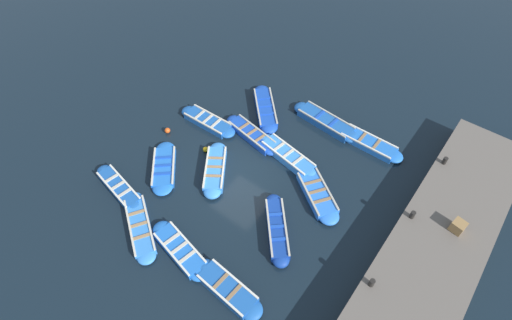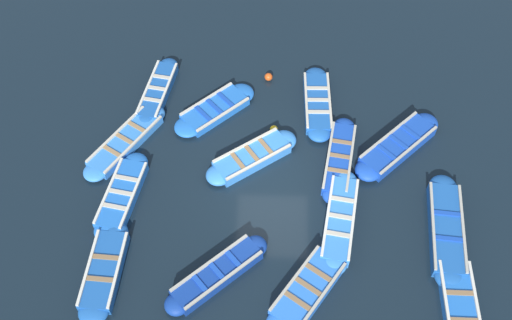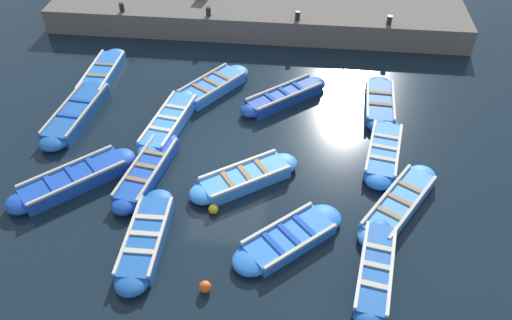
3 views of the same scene
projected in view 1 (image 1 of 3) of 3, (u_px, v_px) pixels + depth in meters
The scene contains 22 objects.
ground_plane at pixel (241, 172), 19.02m from camera, with size 120.00×120.00×0.00m, color black.
boat_broadside at pixel (252, 135), 20.34m from camera, with size 3.61×1.32×0.43m.
boat_stern_in at pixel (317, 193), 18.00m from camera, with size 3.36×2.71×0.42m.
boat_near_quay at pixel (265, 109), 21.56m from camera, with size 3.26×3.33×0.46m.
boat_outer_left at pixel (140, 226), 16.95m from camera, with size 3.58×2.64×0.36m.
boat_tucked at pixel (326, 122), 20.93m from camera, with size 4.04×1.23×0.45m.
boat_mid_row at pixel (119, 188), 18.22m from camera, with size 3.44×1.26×0.40m.
boat_outer_right at pixel (164, 167), 19.01m from camera, with size 2.92×3.06×0.36m.
boat_bow_out at pixel (368, 143), 19.98m from camera, with size 3.67×0.95×0.39m.
boat_alongside at pixel (180, 250), 16.22m from camera, with size 3.47×1.42×0.41m.
boat_end_of_row at pixel (227, 289), 15.17m from camera, with size 3.35×1.08×0.42m.
boat_centre at pixel (288, 156), 19.38m from camera, with size 3.79×1.37×0.46m.
boat_far_corner at pixel (208, 121), 20.97m from camera, with size 3.47×0.95×0.40m.
boat_inner_gap at pixel (277, 229), 16.81m from camera, with size 2.87×3.11×0.45m.
boat_drifting at pixel (215, 169), 18.88m from camera, with size 2.64×3.24×0.44m.
quay_wall at pixel (422, 275), 15.19m from camera, with size 3.43×17.46×1.00m.
bollard_north at pixel (445, 161), 17.95m from camera, with size 0.20×0.20×0.35m, color black.
bollard_mid_north at pixel (412, 215), 16.12m from camera, with size 0.20×0.20×0.35m, color black.
bollard_mid_south at pixel (372, 283), 14.29m from camera, with size 0.20×0.20×0.35m, color black.
wooden_crate at pixel (458, 226), 15.70m from camera, with size 0.49×0.49×0.49m, color olive.
buoy_orange_near at pixel (167, 130), 20.58m from camera, with size 0.29×0.29×0.29m, color #E05119.
buoy_yellow_far at pixel (206, 149), 19.76m from camera, with size 0.27×0.27×0.27m, color #EAB214.
Camera 1 is at (-7.68, 8.90, 14.97)m, focal length 28.00 mm.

